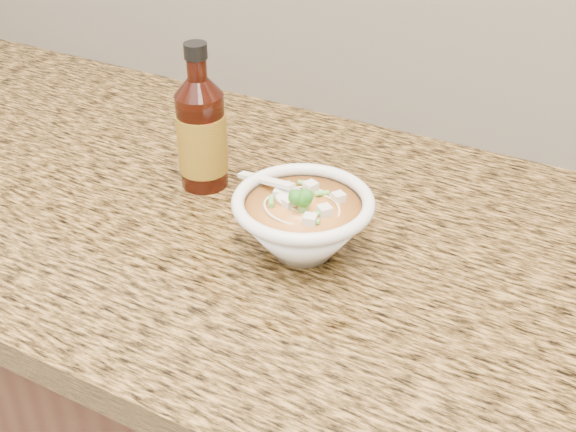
% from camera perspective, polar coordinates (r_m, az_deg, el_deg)
% --- Properties ---
extents(counter_slab, '(4.00, 0.68, 0.04)m').
position_cam_1_polar(counter_slab, '(0.91, 5.59, -2.99)').
color(counter_slab, olive).
rests_on(counter_slab, cabinet).
extents(soup_bowl, '(0.19, 0.17, 0.09)m').
position_cam_1_polar(soup_bowl, '(0.85, 1.17, -0.57)').
color(soup_bowl, white).
rests_on(soup_bowl, counter_slab).
extents(hot_sauce_bottle, '(0.08, 0.08, 0.20)m').
position_cam_1_polar(hot_sauce_bottle, '(0.97, -6.84, 6.43)').
color(hot_sauce_bottle, '#3D1008').
rests_on(hot_sauce_bottle, counter_slab).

